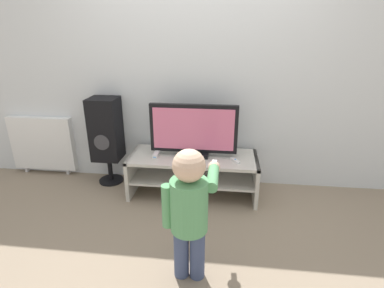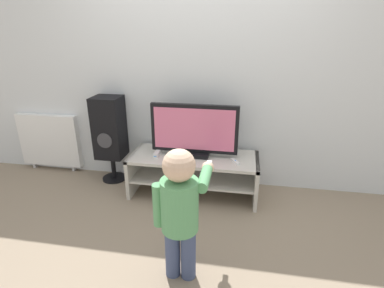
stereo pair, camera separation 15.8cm
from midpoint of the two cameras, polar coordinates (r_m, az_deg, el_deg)
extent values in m
plane|color=gray|center=(3.00, 1.01, -11.76)|extent=(16.00, 16.00, 0.00)
cube|color=silver|center=(3.12, 2.98, 15.12)|extent=(10.00, 0.06, 2.60)
cube|color=beige|center=(3.03, 1.84, -2.59)|extent=(1.30, 0.52, 0.03)
cube|color=beige|center=(3.12, 1.79, -6.26)|extent=(1.26, 0.48, 0.02)
cube|color=beige|center=(3.25, -9.30, -4.95)|extent=(0.04, 0.52, 0.42)
cube|color=beige|center=(3.10, 13.49, -6.68)|extent=(0.04, 0.52, 0.42)
cube|color=black|center=(3.04, 1.92, -1.79)|extent=(0.30, 0.20, 0.04)
cube|color=black|center=(2.94, 1.98, 2.94)|extent=(0.87, 0.05, 0.49)
cube|color=#D8668C|center=(2.92, 1.90, 2.77)|extent=(0.80, 0.01, 0.42)
cube|color=white|center=(3.04, -5.16, -1.80)|extent=(0.05, 0.15, 0.04)
cube|color=#3F8CE5|center=(2.97, -5.55, -2.39)|extent=(0.03, 0.00, 0.01)
cube|color=white|center=(2.91, 9.79, -3.33)|extent=(0.10, 0.13, 0.02)
cylinder|color=#337FD8|center=(2.91, 9.80, -3.10)|extent=(0.01, 0.01, 0.00)
cylinder|color=#3F4C72|center=(2.19, -1.52, -19.78)|extent=(0.10, 0.10, 0.39)
cylinder|color=#3F4C72|center=(2.17, 1.50, -20.12)|extent=(0.10, 0.10, 0.39)
cylinder|color=#599E66|center=(1.95, -0.02, -11.63)|extent=(0.24, 0.24, 0.36)
sphere|color=beige|center=(1.81, -0.02, -4.14)|extent=(0.21, 0.21, 0.21)
cylinder|color=#599E66|center=(1.99, -4.11, -11.57)|extent=(0.08, 0.08, 0.30)
cylinder|color=#599E66|center=(2.00, 4.75, -6.39)|extent=(0.08, 0.30, 0.08)
sphere|color=beige|center=(2.13, 5.15, -4.54)|extent=(0.09, 0.09, 0.09)
cube|color=white|center=(2.17, 5.25, -4.09)|extent=(0.03, 0.13, 0.02)
cylinder|color=black|center=(3.58, -13.30, -6.32)|extent=(0.27, 0.27, 0.02)
cylinder|color=black|center=(3.52, -13.48, -4.39)|extent=(0.05, 0.05, 0.29)
cube|color=black|center=(3.35, -14.18, 3.06)|extent=(0.30, 0.28, 0.67)
cylinder|color=#38383D|center=(3.26, -15.00, 0.60)|extent=(0.16, 0.01, 0.16)
cube|color=white|center=(3.93, -24.45, 0.62)|extent=(0.75, 0.08, 0.63)
cube|color=silver|center=(4.20, -26.73, -3.59)|extent=(0.03, 0.05, 0.06)
cube|color=silver|center=(3.92, -20.48, -4.34)|extent=(0.03, 0.05, 0.06)
camera|label=1|loc=(0.08, -88.42, 0.61)|focal=28.00mm
camera|label=2|loc=(0.08, 91.58, -0.61)|focal=28.00mm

